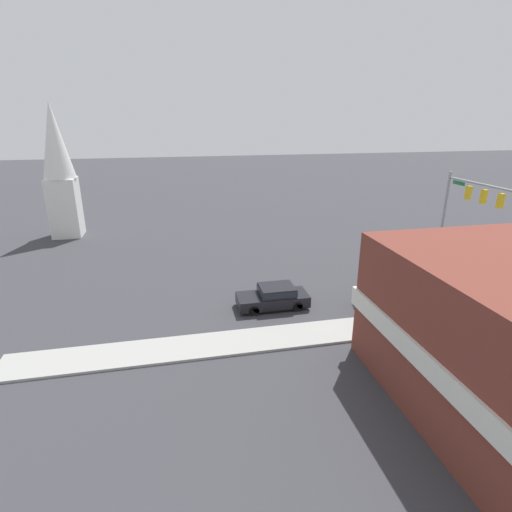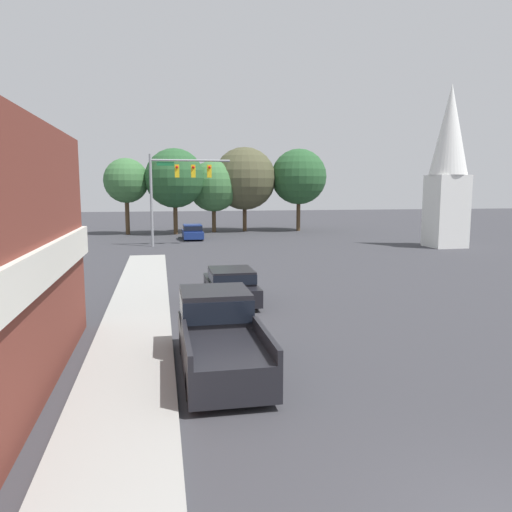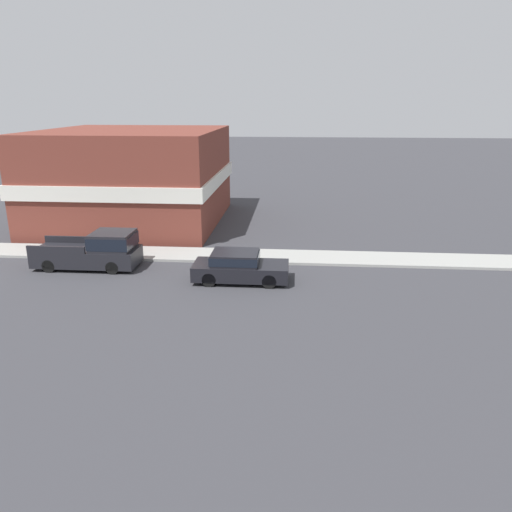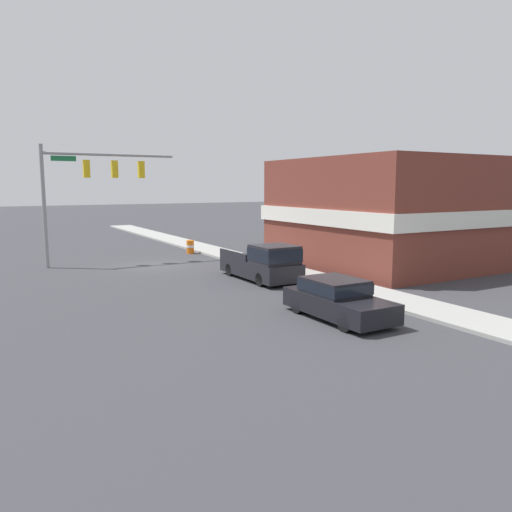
{
  "view_description": "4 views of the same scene",
  "coord_description": "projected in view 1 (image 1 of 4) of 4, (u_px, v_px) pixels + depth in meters",
  "views": [
    {
      "loc": [
        -24.23,
        21.05,
        11.6
      ],
      "look_at": [
        -0.77,
        16.09,
        3.15
      ],
      "focal_mm": 28.0,
      "sensor_mm": 36.0,
      "label": 1
    },
    {
      "loc": [
        -4.78,
        -5.37,
        4.79
      ],
      "look_at": [
        -0.9,
        14.78,
        1.99
      ],
      "focal_mm": 35.0,
      "sensor_mm": 36.0,
      "label": 2
    },
    {
      "loc": [
        20.36,
        17.8,
        8.26
      ],
      "look_at": [
        0.06,
        16.14,
        1.89
      ],
      "focal_mm": 35.0,
      "sensor_mm": 36.0,
      "label": 3
    },
    {
      "loc": [
        9.39,
        29.07,
        4.8
      ],
      "look_at": [
        -0.67,
        11.38,
        1.91
      ],
      "focal_mm": 35.0,
      "sensor_mm": 36.0,
      "label": 4
    }
  ],
  "objects": [
    {
      "name": "ground_plane",
      "position": [
        461.0,
        277.0,
        30.33
      ],
      "size": [
        200.0,
        200.0,
        0.0
      ],
      "primitive_type": "plane",
      "color": "#38383D"
    },
    {
      "name": "church_steeple",
      "position": [
        59.0,
        168.0,
        38.6
      ],
      "size": [
        3.0,
        3.0,
        12.97
      ],
      "color": "white",
      "rests_on": "ground"
    },
    {
      "name": "pickup_truck_parked",
      "position": [
        393.0,
        292.0,
        25.48
      ],
      "size": [
        2.02,
        5.27,
        1.91
      ],
      "color": "black",
      "rests_on": "ground"
    },
    {
      "name": "near_signal_assembly",
      "position": [
        469.0,
        199.0,
        31.83
      ],
      "size": [
        7.96,
        0.49,
        7.15
      ],
      "color": "gray",
      "rests_on": "ground"
    },
    {
      "name": "car_lead",
      "position": [
        274.0,
        296.0,
        25.36
      ],
      "size": [
        1.9,
        4.5,
        1.44
      ],
      "color": "black",
      "rests_on": "ground"
    }
  ]
}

